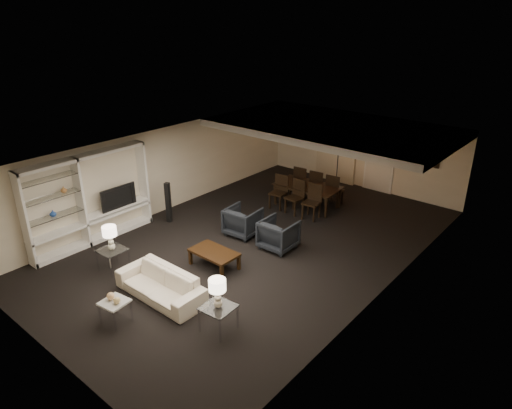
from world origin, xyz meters
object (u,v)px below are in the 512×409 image
(chair_nr, at_px, (311,202))
(chair_fm, at_px, (318,185))
(pendant_light, at_px, (340,145))
(sofa, at_px, (160,284))
(vase_blue, at_px, (53,213))
(chair_nl, at_px, (278,192))
(floor_speaker, at_px, (168,203))
(table_lamp_left, at_px, (110,238))
(chair_fl, at_px, (303,181))
(television, at_px, (116,196))
(coffee_table, at_px, (214,259))
(chair_fr, at_px, (335,190))
(floor_lamp, at_px, (338,163))
(marble_table, at_px, (116,312))
(dining_table, at_px, (306,196))
(side_table_right, at_px, (219,318))
(vase_amber, at_px, (64,190))
(side_table_left, at_px, (113,260))
(armchair_right, at_px, (279,234))
(table_lamp_right, at_px, (218,293))
(chair_nm, at_px, (294,197))
(armchair_left, at_px, (243,221))

(chair_nr, bearing_deg, chair_fm, 107.70)
(chair_nr, height_order, chair_fm, same)
(pendant_light, bearing_deg, sofa, -92.65)
(vase_blue, relative_size, chair_nl, 0.16)
(sofa, relative_size, floor_speaker, 1.76)
(table_lamp_left, height_order, chair_fl, table_lamp_left)
(television, xyz_separation_m, chair_nr, (3.52, 4.05, -0.54))
(sofa, relative_size, coffee_table, 1.82)
(chair_fr, distance_m, floor_lamp, 1.96)
(coffee_table, relative_size, chair_fm, 1.12)
(marble_table, bearing_deg, dining_table, 92.89)
(side_table_right, xyz_separation_m, vase_amber, (-5.00, -0.10, 1.37))
(coffee_table, xyz_separation_m, chair_fm, (-0.36, 5.02, 0.30))
(vase_blue, distance_m, dining_table, 7.12)
(side_table_right, height_order, chair_nl, chair_nl)
(sofa, xyz_separation_m, floor_lamp, (-0.69, 8.32, 0.43))
(table_lamp_left, bearing_deg, side_table_left, 0.00)
(armchair_right, height_order, side_table_left, armchair_right)
(armchair_right, distance_m, vase_blue, 5.48)
(table_lamp_right, xyz_separation_m, television, (-4.97, 1.26, 0.22))
(floor_lamp, bearing_deg, table_lamp_left, -96.93)
(vase_blue, bearing_deg, chair_nl, 67.90)
(marble_table, relative_size, chair_fm, 0.47)
(table_lamp_left, height_order, chair_nm, table_lamp_left)
(table_lamp_left, distance_m, chair_fm, 6.76)
(floor_speaker, bearing_deg, side_table_left, -88.90)
(dining_table, bearing_deg, floor_speaker, -129.31)
(chair_fr, bearing_deg, chair_nl, 43.09)
(side_table_left, height_order, chair_nl, chair_nl)
(chair_nm, bearing_deg, armchair_right, -60.18)
(marble_table, height_order, chair_fr, chair_fr)
(armchair_right, xyz_separation_m, chair_nm, (-0.96, 2.02, 0.12))
(chair_fl, bearing_deg, side_table_right, 106.19)
(marble_table, relative_size, dining_table, 0.24)
(vase_blue, bearing_deg, coffee_table, 32.00)
(chair_fl, bearing_deg, vase_blue, 65.98)
(table_lamp_left, distance_m, dining_table, 6.14)
(armchair_left, bearing_deg, table_lamp_left, 66.35)
(vase_amber, xyz_separation_m, floor_speaker, (0.56, 2.65, -1.05))
(marble_table, height_order, chair_nl, chair_nl)
(television, relative_size, chair_nl, 1.01)
(vase_blue, distance_m, chair_fl, 7.49)
(sofa, xyz_separation_m, chair_nr, (0.24, 5.32, 0.20))
(pendant_light, height_order, television, pendant_light)
(television, bearing_deg, dining_table, -31.81)
(side_table_left, height_order, table_lamp_right, table_lamp_right)
(television, bearing_deg, marble_table, -125.84)
(table_lamp_right, distance_m, chair_nm, 5.71)
(table_lamp_right, xyz_separation_m, chair_nm, (-2.06, 5.32, -0.32))
(side_table_right, bearing_deg, floor_speaker, 150.16)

